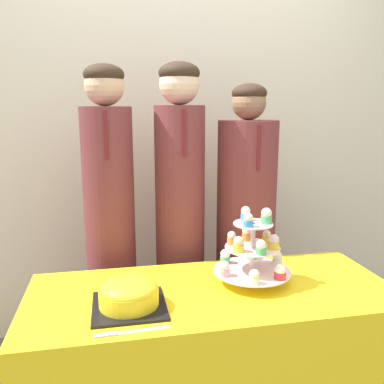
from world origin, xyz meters
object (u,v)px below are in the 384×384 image
student_0 (110,233)px  round_cake (129,293)px  student_2 (245,238)px  student_1 (180,226)px  cupcake_stand (253,250)px  cake_knife (120,333)px

student_0 → round_cake: bearing=-84.4°
student_2 → student_1: bearing=-180.0°
student_0 → student_1: size_ratio=0.99×
cupcake_stand → student_2: bearing=74.3°
round_cake → student_0: 0.63m
student_1 → round_cake: bearing=-115.7°
student_1 → student_2: (0.36, 0.00, -0.09)m
cake_knife → student_0: size_ratio=0.15×
student_0 → student_1: 0.36m
cupcake_stand → student_2: (0.14, 0.50, -0.11)m
round_cake → student_0: size_ratio=0.16×
student_0 → student_1: student_1 is taller
student_0 → student_2: 0.73m
cake_knife → cupcake_stand: cupcake_stand is taller
student_0 → student_2: size_ratio=1.05×
cupcake_stand → student_1: 0.55m
student_1 → student_0: bearing=-180.0°
cupcake_stand → cake_knife: bearing=-151.7°
round_cake → student_0: bearing=95.6°
cupcake_stand → student_0: bearing=139.5°
cupcake_stand → student_2: 0.53m
student_2 → cupcake_stand: bearing=-105.7°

